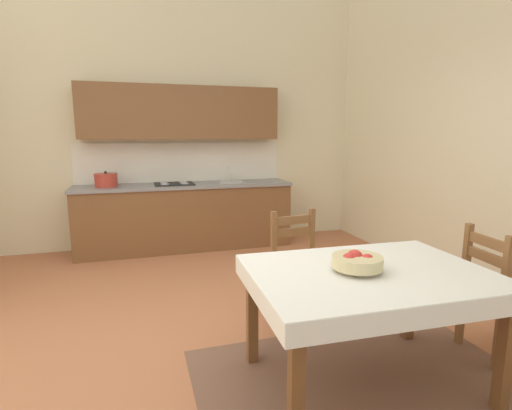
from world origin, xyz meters
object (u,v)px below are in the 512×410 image
fruit_bowl (357,262)px  dining_chair_kitchen_side (300,270)px  kitchen_cabinetry (184,187)px  dining_chair_window_side (499,296)px  dining_table (368,289)px

fruit_bowl → dining_chair_kitchen_side: bearing=87.9°
kitchen_cabinetry → fruit_bowl: (0.61, -3.43, -0.04)m
kitchen_cabinetry → dining_chair_kitchen_side: kitchen_cabinetry is taller
kitchen_cabinetry → fruit_bowl: size_ratio=9.64×
kitchen_cabinetry → dining_chair_window_side: kitchen_cabinetry is taller
fruit_bowl → kitchen_cabinetry: bearing=100.2°
kitchen_cabinetry → fruit_bowl: kitchen_cabinetry is taller
kitchen_cabinetry → dining_chair_kitchen_side: (0.65, -2.50, -0.41)m
dining_chair_kitchen_side → fruit_bowl: 0.99m
dining_table → dining_chair_kitchen_side: 0.95m
dining_table → dining_chair_kitchen_side: bearing=93.0°
dining_chair_window_side → fruit_bowl: dining_chair_window_side is taller
dining_table → dining_chair_kitchen_side: (-0.05, 0.93, -0.19)m
dining_chair_kitchen_side → fruit_bowl: size_ratio=3.10×
kitchen_cabinetry → dining_chair_window_side: bearing=-62.4°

